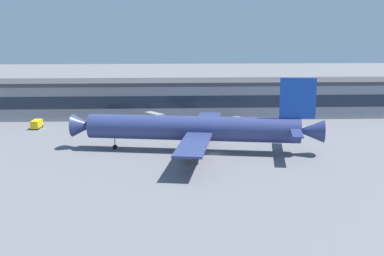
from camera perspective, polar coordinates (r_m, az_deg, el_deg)
name	(u,v)px	position (r m, az deg, el deg)	size (l,w,h in m)	color
ground_plane	(214,154)	(122.42, 2.44, -2.89)	(600.00, 600.00, 0.00)	slate
terminal_building	(199,98)	(173.27, 0.83, 3.34)	(147.92, 17.37, 12.14)	gray
airliner	(197,128)	(123.47, 0.51, -0.05)	(60.82, 52.10, 18.15)	navy
follow_me_car	(78,123)	(159.96, -12.53, 0.60)	(2.94, 4.73, 1.85)	red
catering_truck	(155,119)	(155.48, -4.16, 0.98)	(6.23, 7.40, 4.15)	gray
crew_van	(37,124)	(159.12, -16.81, 0.46)	(2.58, 5.34, 2.55)	yellow
belt_loader	(234,120)	(159.96, 4.64, 0.85)	(4.96, 6.53, 1.95)	gray
fuel_truck	(112,122)	(154.15, -8.87, 0.64)	(7.83, 8.00, 3.35)	black
traffic_cone_0	(192,164)	(112.61, -0.04, -3.97)	(0.51, 0.51, 0.63)	#F2590C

